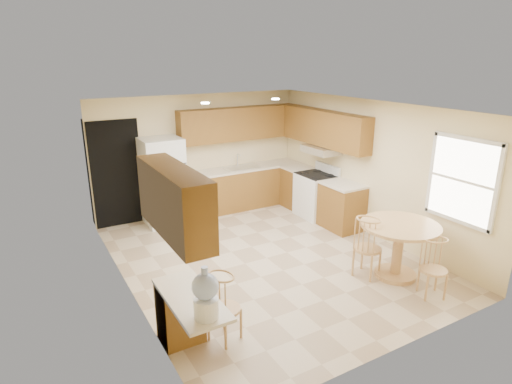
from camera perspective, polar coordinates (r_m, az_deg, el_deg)
floor at (r=7.28m, az=1.42°, el=-8.78°), size 5.50×5.50×0.00m
ceiling at (r=6.55m, az=1.59°, el=11.18°), size 4.50×5.50×0.02m
wall_back at (r=9.19m, az=-7.51°, el=5.05°), size 4.50×0.02×2.50m
wall_front at (r=4.84m, az=18.90°, el=-7.71°), size 4.50×0.02×2.50m
wall_left at (r=6.01m, az=-17.15°, el=-2.53°), size 0.02×5.50×2.50m
wall_right at (r=8.17m, az=15.11°, el=2.98°), size 0.02×5.50×2.50m
doorway at (r=8.73m, az=-18.07°, el=2.28°), size 0.90×0.02×2.10m
base_cab_back at (r=9.50m, az=-1.74°, el=0.53°), size 2.75×0.60×0.87m
counter_back at (r=9.37m, az=-1.77°, el=3.18°), size 2.75×0.63×0.04m
base_cab_right_a at (r=9.56m, az=5.64°, el=0.56°), size 0.60×0.59×0.87m
counter_right_a at (r=9.44m, az=5.73°, el=3.20°), size 0.63×0.59×0.04m
base_cab_right_b at (r=8.48m, az=11.34°, el=-1.97°), size 0.60×0.80×0.87m
counter_right_b at (r=8.34m, az=11.53°, el=0.97°), size 0.63×0.80×0.04m
upper_cab_back at (r=9.29m, az=-2.22°, el=9.10°), size 2.75×0.33×0.70m
upper_cab_right at (r=8.82m, az=9.10°, el=8.42°), size 0.33×2.42×0.70m
upper_cab_left at (r=4.39m, az=-10.86°, el=-1.21°), size 0.33×1.40×0.70m
sink at (r=9.35m, az=-1.90°, el=3.30°), size 0.78×0.44×0.01m
range_hood at (r=8.82m, az=8.65°, el=5.60°), size 0.50×0.76×0.14m
desk_pedestal at (r=5.31m, az=-10.05°, el=-15.55°), size 0.48×0.42×0.72m
desk_top at (r=4.80m, az=-8.68°, el=-13.91°), size 0.50×1.20×0.04m
window at (r=6.96m, az=25.83°, el=1.38°), size 0.06×1.12×1.30m
can_light_a at (r=7.38m, az=-6.79°, el=11.70°), size 0.14×0.14×0.02m
can_light_b at (r=8.04m, az=2.61°, el=12.29°), size 0.14×0.14×0.02m
refrigerator at (r=8.65m, az=-12.31°, el=1.37°), size 0.77×0.74×1.73m
stove at (r=9.02m, az=8.00°, el=-0.36°), size 0.65×0.76×1.09m
dining_table at (r=6.83m, az=18.47°, el=-6.41°), size 1.16×1.16×0.86m
chair_table_a at (r=6.66m, az=15.28°, el=-6.61°), size 0.42×0.54×0.94m
chair_table_b at (r=6.44m, az=23.27°, el=-8.94°), size 0.37×0.42×0.85m
chair_desk at (r=5.09m, az=-3.85°, el=-14.65°), size 0.38×0.49×0.86m
water_crock at (r=4.32m, az=-6.74°, el=-13.47°), size 0.27×0.27×0.55m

